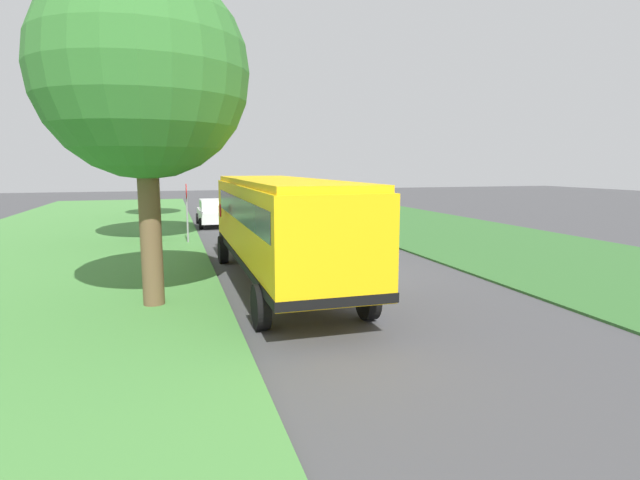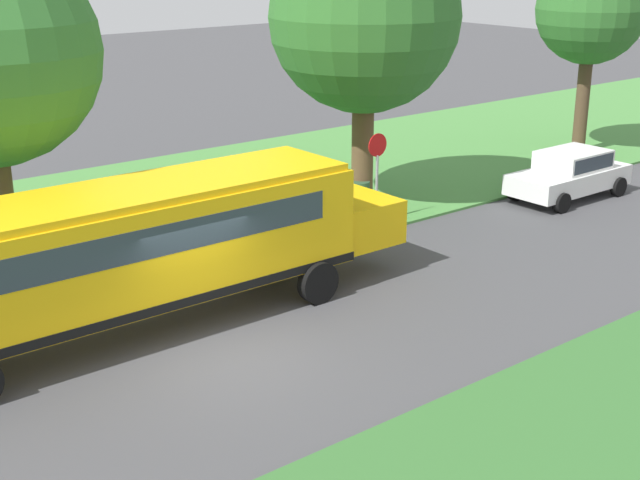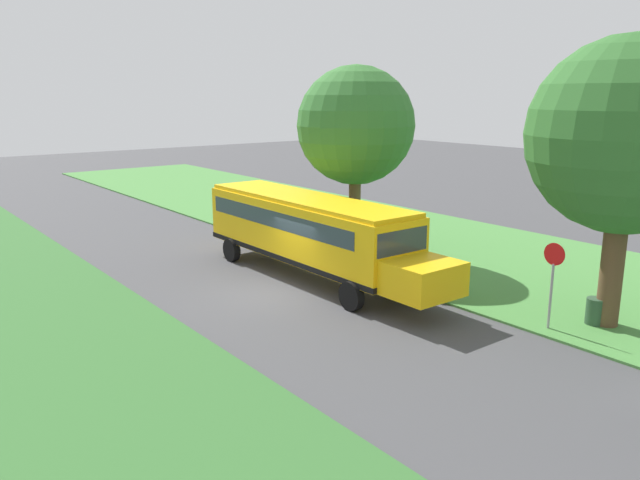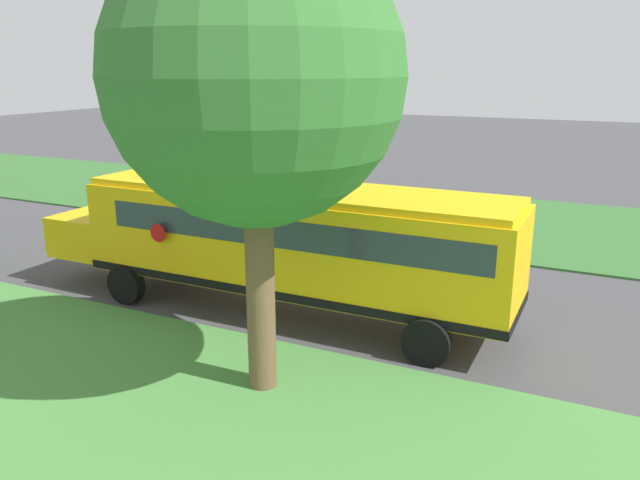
{
  "view_description": "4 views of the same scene",
  "coord_description": "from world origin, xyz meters",
  "px_view_note": "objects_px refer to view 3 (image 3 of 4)",
  "views": [
    {
      "loc": [
        -5.34,
        -15.1,
        3.53
      ],
      "look_at": [
        -0.5,
        0.92,
        1.04
      ],
      "focal_mm": 28.0,
      "sensor_mm": 36.0,
      "label": 1
    },
    {
      "loc": [
        13.91,
        -8.76,
        8.04
      ],
      "look_at": [
        -0.68,
        2.96,
        1.68
      ],
      "focal_mm": 50.0,
      "sensor_mm": 36.0,
      "label": 2
    },
    {
      "loc": [
        11.82,
        18.07,
        7.04
      ],
      "look_at": [
        -1.48,
        0.93,
        1.92
      ],
      "focal_mm": 35.0,
      "sensor_mm": 36.0,
      "label": 3
    },
    {
      "loc": [
        -14.88,
        -7.76,
        5.89
      ],
      "look_at": [
        0.08,
        -0.55,
        1.22
      ],
      "focal_mm": 35.0,
      "sensor_mm": 36.0,
      "label": 4
    }
  ],
  "objects_px": {
    "oak_tree_roadside_mid": "(629,134)",
    "oak_tree_beside_bus": "(354,127)",
    "stop_sign": "(553,276)",
    "school_bus": "(310,229)",
    "trash_bin": "(595,312)"
  },
  "relations": [
    {
      "from": "school_bus",
      "to": "stop_sign",
      "type": "bearing_deg",
      "value": 104.49
    },
    {
      "from": "oak_tree_roadside_mid",
      "to": "stop_sign",
      "type": "relative_size",
      "value": 3.18
    },
    {
      "from": "oak_tree_beside_bus",
      "to": "trash_bin",
      "type": "bearing_deg",
      "value": 91.52
    },
    {
      "from": "oak_tree_roadside_mid",
      "to": "stop_sign",
      "type": "xyz_separation_m",
      "value": [
        1.71,
        -0.96,
        -4.17
      ]
    },
    {
      "from": "stop_sign",
      "to": "trash_bin",
      "type": "bearing_deg",
      "value": 155.42
    },
    {
      "from": "stop_sign",
      "to": "trash_bin",
      "type": "height_order",
      "value": "stop_sign"
    },
    {
      "from": "oak_tree_roadside_mid",
      "to": "stop_sign",
      "type": "bearing_deg",
      "value": -29.32
    },
    {
      "from": "stop_sign",
      "to": "school_bus",
      "type": "bearing_deg",
      "value": -75.51
    },
    {
      "from": "school_bus",
      "to": "oak_tree_roadside_mid",
      "type": "bearing_deg",
      "value": 112.11
    },
    {
      "from": "oak_tree_beside_bus",
      "to": "stop_sign",
      "type": "bearing_deg",
      "value": 83.67
    },
    {
      "from": "school_bus",
      "to": "stop_sign",
      "type": "height_order",
      "value": "school_bus"
    },
    {
      "from": "school_bus",
      "to": "oak_tree_roadside_mid",
      "type": "distance_m",
      "value": 11.42
    },
    {
      "from": "oak_tree_roadside_mid",
      "to": "oak_tree_beside_bus",
      "type": "bearing_deg",
      "value": -87.21
    },
    {
      "from": "oak_tree_beside_bus",
      "to": "oak_tree_roadside_mid",
      "type": "relative_size",
      "value": 0.94
    },
    {
      "from": "school_bus",
      "to": "stop_sign",
      "type": "distance_m",
      "value": 9.24
    }
  ]
}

